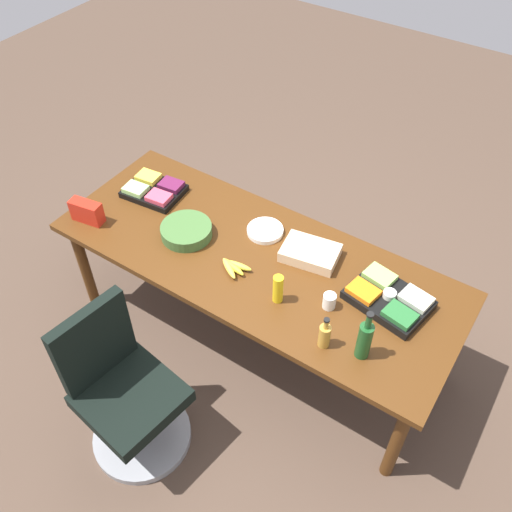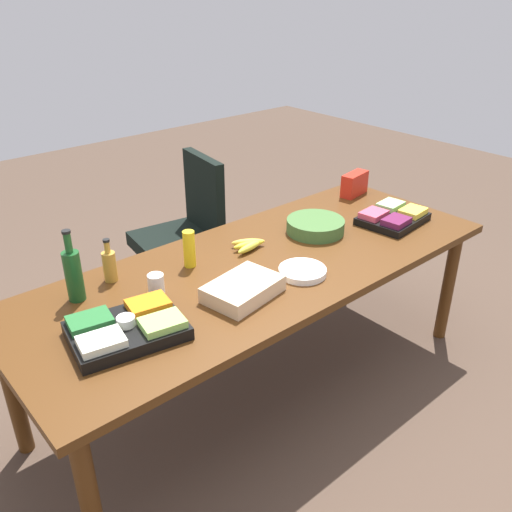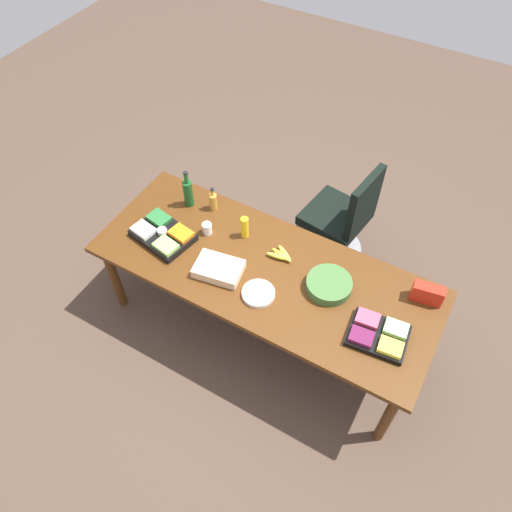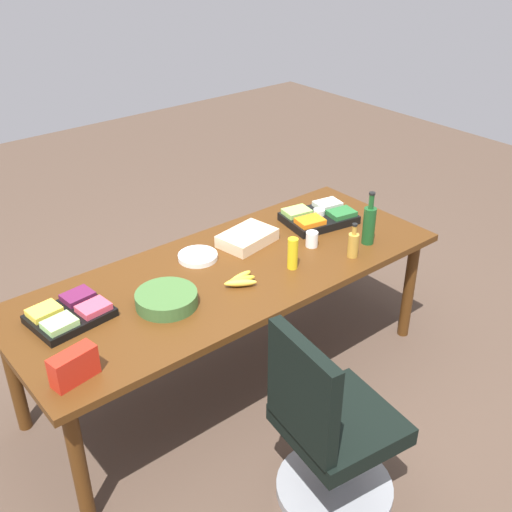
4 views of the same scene
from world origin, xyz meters
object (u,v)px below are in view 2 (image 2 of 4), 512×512
at_px(salad_bowl, 315,226).
at_px(wine_bottle, 73,274).
at_px(sheet_cake, 243,289).
at_px(conference_table, 262,275).
at_px(paper_plate_stack, 302,271).
at_px(fruit_platter, 393,217).
at_px(veggie_tray, 127,328).
at_px(office_chair, 184,249).
at_px(banana_bunch, 249,245).
at_px(mustard_bottle, 189,249).
at_px(chip_bag_red, 354,184).
at_px(dressing_bottle, 110,265).
at_px(paper_cup, 156,284).

xyz_separation_m(salad_bowl, wine_bottle, (1.25, -0.19, 0.09)).
bearing_deg(sheet_cake, conference_table, -146.17).
relative_size(paper_plate_stack, fruit_platter, 0.57).
height_order(veggie_tray, wine_bottle, wine_bottle).
bearing_deg(office_chair, veggie_tray, 48.20).
xyz_separation_m(conference_table, wine_bottle, (0.81, -0.27, 0.19)).
bearing_deg(fruit_platter, banana_bunch, -18.19).
distance_m(banana_bunch, fruit_platter, 0.86).
bearing_deg(mustard_bottle, salad_bowl, 170.15).
height_order(chip_bag_red, dressing_bottle, dressing_bottle).
bearing_deg(veggie_tray, paper_cup, -141.69).
xyz_separation_m(conference_table, office_chair, (-0.19, -0.97, -0.29)).
height_order(veggie_tray, dressing_bottle, dressing_bottle).
relative_size(office_chair, paper_plate_stack, 4.45).
bearing_deg(paper_plate_stack, conference_table, -71.65).
bearing_deg(salad_bowl, office_chair, -74.04).
bearing_deg(chip_bag_red, veggie_tray, 12.79).
relative_size(paper_cup, salad_bowl, 0.29).
height_order(paper_cup, sheet_cake, paper_cup).
relative_size(conference_table, mustard_bottle, 13.58).
relative_size(paper_plate_stack, dressing_bottle, 1.08).
bearing_deg(sheet_cake, wine_bottle, -39.05).
xyz_separation_m(veggie_tray, dressing_bottle, (-0.16, -0.43, 0.04)).
height_order(fruit_platter, mustard_bottle, mustard_bottle).
bearing_deg(dressing_bottle, office_chair, -141.12).
bearing_deg(wine_bottle, veggie_tray, 94.24).
height_order(paper_cup, chip_bag_red, chip_bag_red).
distance_m(paper_cup, mustard_bottle, 0.28).
distance_m(fruit_platter, mustard_bottle, 1.19).
height_order(conference_table, veggie_tray, veggie_tray).
bearing_deg(sheet_cake, paper_plate_stack, 174.63).
height_order(paper_plate_stack, wine_bottle, wine_bottle).
bearing_deg(salad_bowl, chip_bag_red, -158.85).
xyz_separation_m(office_chair, paper_plate_stack, (0.12, 1.18, 0.38)).
relative_size(banana_bunch, veggie_tray, 0.42).
relative_size(salad_bowl, mustard_bottle, 1.72).
height_order(dressing_bottle, mustard_bottle, dressing_bottle).
bearing_deg(mustard_bottle, dressing_bottle, -19.07).
distance_m(paper_cup, fruit_platter, 1.41).
bearing_deg(paper_plate_stack, wine_bottle, -28.44).
bearing_deg(banana_bunch, office_chair, -99.72).
bearing_deg(dressing_bottle, sheet_cake, 126.05).
relative_size(banana_bunch, paper_plate_stack, 0.89).
xyz_separation_m(office_chair, mustard_bottle, (0.46, 0.77, 0.45)).
height_order(paper_plate_stack, mustard_bottle, mustard_bottle).
relative_size(chip_bag_red, wine_bottle, 0.62).
distance_m(conference_table, sheet_cake, 0.33).
distance_m(conference_table, chip_bag_red, 1.09).
bearing_deg(banana_bunch, paper_cup, 6.23).
bearing_deg(office_chair, banana_bunch, 80.28).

